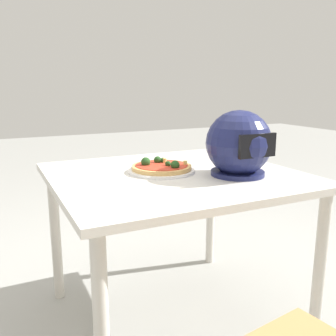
% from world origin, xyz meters
% --- Properties ---
extents(ground_plane, '(14.00, 14.00, 0.00)m').
position_xyz_m(ground_plane, '(0.00, 0.00, 0.00)').
color(ground_plane, '#9E9E99').
extents(dining_table, '(1.05, 0.97, 0.72)m').
position_xyz_m(dining_table, '(0.00, 0.00, 0.64)').
color(dining_table, beige).
rests_on(dining_table, ground).
extents(pizza_plate, '(0.30, 0.30, 0.01)m').
position_xyz_m(pizza_plate, '(0.04, -0.04, 0.72)').
color(pizza_plate, white).
rests_on(pizza_plate, dining_table).
extents(pizza, '(0.27, 0.27, 0.05)m').
position_xyz_m(pizza, '(0.04, -0.04, 0.74)').
color(pizza, tan).
rests_on(pizza, pizza_plate).
extents(motorcycle_helmet, '(0.28, 0.28, 0.28)m').
position_xyz_m(motorcycle_helmet, '(-0.23, 0.16, 0.85)').
color(motorcycle_helmet, '#191E4C').
rests_on(motorcycle_helmet, dining_table).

